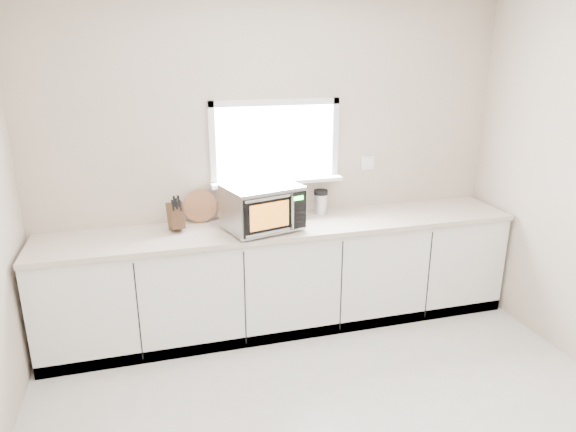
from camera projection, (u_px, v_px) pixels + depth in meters
name	position (u px, v px, depth m)	size (l,w,h in m)	color
back_wall	(275.00, 164.00, 4.34)	(4.00, 0.17, 2.70)	beige
cabinets	(284.00, 277.00, 4.36)	(3.92, 0.60, 0.88)	white
countertop	(285.00, 227.00, 4.21)	(3.92, 0.64, 0.04)	beige
microwave	(263.00, 207.00, 4.03)	(0.65, 0.56, 0.36)	black
knife_block	(175.00, 215.00, 4.03)	(0.14, 0.22, 0.30)	#463019
cutting_board	(200.00, 206.00, 4.22)	(0.28, 0.28, 0.02)	brown
coffee_grinder	(321.00, 202.00, 4.44)	(0.14, 0.14, 0.22)	#B1B3B8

